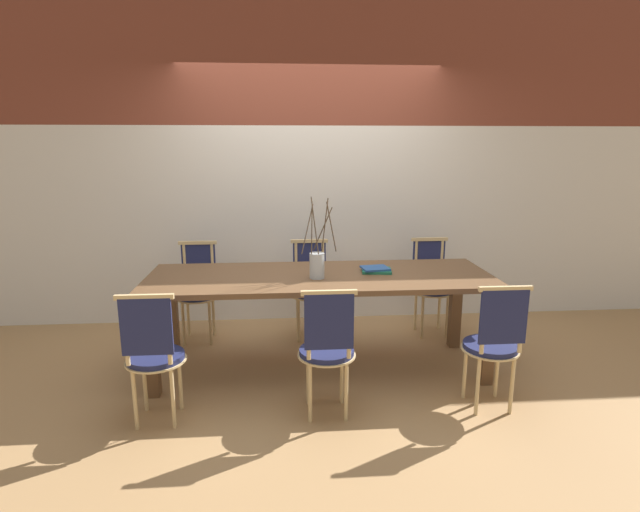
{
  "coord_description": "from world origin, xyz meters",
  "views": [
    {
      "loc": [
        -0.29,
        -3.72,
        1.77
      ],
      "look_at": [
        0.0,
        0.0,
        0.93
      ],
      "focal_mm": 28.0,
      "sensor_mm": 36.0,
      "label": 1
    }
  ],
  "objects": [
    {
      "name": "chair_near_leftend",
      "position": [
        -1.11,
        -0.72,
        0.49
      ],
      "size": [
        0.38,
        0.38,
        0.9
      ],
      "color": "#1E234C",
      "rests_on": "ground_plane"
    },
    {
      "name": "chair_far_leftend",
      "position": [
        -1.06,
        0.72,
        0.49
      ],
      "size": [
        0.38,
        0.38,
        0.9
      ],
      "rotation": [
        0.0,
        0.0,
        3.14
      ],
      "color": "#1E234C",
      "rests_on": "ground_plane"
    },
    {
      "name": "dining_table",
      "position": [
        0.0,
        0.0,
        0.68
      ],
      "size": [
        2.66,
        0.92,
        0.78
      ],
      "color": "brown",
      "rests_on": "ground_plane"
    },
    {
      "name": "chair_far_center",
      "position": [
        1.11,
        0.72,
        0.49
      ],
      "size": [
        0.38,
        0.38,
        0.9
      ],
      "rotation": [
        0.0,
        0.0,
        3.14
      ],
      "color": "#1E234C",
      "rests_on": "ground_plane"
    },
    {
      "name": "ground_plane",
      "position": [
        0.0,
        0.0,
        0.0
      ],
      "size": [
        16.0,
        16.0,
        0.0
      ],
      "primitive_type": "plane",
      "color": "#A87F51"
    },
    {
      "name": "chair_near_center",
      "position": [
        1.1,
        -0.72,
        0.49
      ],
      "size": [
        0.38,
        0.38,
        0.9
      ],
      "color": "#1E234C",
      "rests_on": "ground_plane"
    },
    {
      "name": "chair_near_left",
      "position": [
        -0.01,
        -0.72,
        0.49
      ],
      "size": [
        0.38,
        0.38,
        0.9
      ],
      "color": "#1E234C",
      "rests_on": "ground_plane"
    },
    {
      "name": "wall_rear",
      "position": [
        0.0,
        1.24,
        1.6
      ],
      "size": [
        12.0,
        0.06,
        3.2
      ],
      "color": "silver",
      "rests_on": "ground_plane"
    },
    {
      "name": "chair_far_left",
      "position": [
        -0.03,
        0.72,
        0.49
      ],
      "size": [
        0.38,
        0.38,
        0.9
      ],
      "rotation": [
        0.0,
        0.0,
        3.14
      ],
      "color": "#1E234C",
      "rests_on": "ground_plane"
    },
    {
      "name": "book_stack",
      "position": [
        0.45,
        0.06,
        0.8
      ],
      "size": [
        0.25,
        0.22,
        0.04
      ],
      "color": "#1E6B4C",
      "rests_on": "dining_table"
    },
    {
      "name": "vase_centerpiece",
      "position": [
        -0.03,
        -0.09,
        0.89
      ],
      "size": [
        0.28,
        0.27,
        0.62
      ],
      "color": "#B2BCC1",
      "rests_on": "dining_table"
    }
  ]
}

